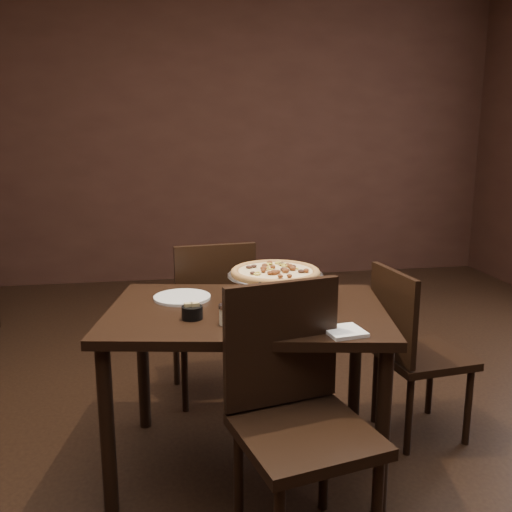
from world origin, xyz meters
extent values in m
cube|color=black|center=(0.00, 0.00, -0.01)|extent=(6.00, 7.00, 0.02)
cube|color=black|center=(0.00, 3.51, 1.40)|extent=(6.00, 0.02, 2.80)
cube|color=black|center=(-0.06, 0.08, 0.72)|extent=(1.31, 1.00, 0.04)
cylinder|color=black|center=(-0.65, -0.15, 0.35)|extent=(0.06, 0.06, 0.70)
cylinder|color=black|center=(0.40, -0.34, 0.35)|extent=(0.06, 0.06, 0.70)
cylinder|color=black|center=(-0.53, 0.51, 0.35)|extent=(0.06, 0.06, 0.70)
cylinder|color=black|center=(0.52, 0.32, 0.35)|extent=(0.06, 0.06, 0.70)
cylinder|color=#B8B8BF|center=(0.07, 0.13, 0.75)|extent=(0.14, 0.14, 0.01)
cylinder|color=#B8B8BF|center=(0.07, 0.13, 0.81)|extent=(0.03, 0.03, 0.11)
cylinder|color=#B8B8BF|center=(0.07, 0.13, 0.87)|extent=(0.10, 0.10, 0.01)
cylinder|color=#ADADB3|center=(0.07, 0.13, 0.87)|extent=(0.41, 0.41, 0.01)
torus|color=#ADADB3|center=(0.07, 0.13, 0.87)|extent=(0.42, 0.42, 0.01)
cylinder|color=brown|center=(0.07, 0.13, 0.88)|extent=(0.38, 0.38, 0.01)
torus|color=brown|center=(0.07, 0.13, 0.89)|extent=(0.39, 0.39, 0.03)
cylinder|color=#E1BC7B|center=(0.07, 0.13, 0.89)|extent=(0.33, 0.33, 0.01)
cylinder|color=beige|center=(-0.18, -0.10, 0.78)|extent=(0.05, 0.05, 0.07)
cylinder|color=#B8B8BF|center=(-0.18, -0.10, 0.82)|extent=(0.05, 0.05, 0.02)
ellipsoid|color=#B8B8BF|center=(-0.18, -0.10, 0.83)|extent=(0.03, 0.03, 0.01)
cylinder|color=#9B290E|center=(-0.15, -0.06, 0.78)|extent=(0.05, 0.05, 0.07)
cylinder|color=#B8B8BF|center=(-0.15, -0.06, 0.82)|extent=(0.05, 0.05, 0.02)
ellipsoid|color=#B8B8BF|center=(-0.15, -0.06, 0.83)|extent=(0.03, 0.03, 0.01)
cylinder|color=black|center=(-0.30, -0.01, 0.77)|extent=(0.09, 0.09, 0.05)
cube|color=tan|center=(-0.32, -0.01, 0.78)|extent=(0.04, 0.03, 0.06)
cube|color=tan|center=(-0.29, -0.01, 0.78)|extent=(0.04, 0.03, 0.06)
cube|color=white|center=(0.25, -0.28, 0.75)|extent=(0.16, 0.16, 0.01)
cylinder|color=white|center=(-0.33, 0.28, 0.75)|extent=(0.26, 0.26, 0.01)
cylinder|color=white|center=(0.04, -0.16, 0.75)|extent=(0.22, 0.22, 0.01)
cone|color=#B8B8BF|center=(-0.02, 0.00, 0.88)|extent=(0.14, 0.14, 0.00)
cylinder|color=black|center=(-0.02, 0.00, 0.88)|extent=(0.06, 0.12, 0.02)
cube|color=black|center=(-0.16, 0.83, 0.44)|extent=(0.47, 0.47, 0.04)
cube|color=black|center=(-0.14, 0.64, 0.69)|extent=(0.43, 0.07, 0.45)
cylinder|color=black|center=(0.00, 1.02, 0.21)|extent=(0.04, 0.04, 0.42)
cylinder|color=black|center=(-0.35, 0.99, 0.21)|extent=(0.04, 0.04, 0.42)
cylinder|color=black|center=(0.03, 0.67, 0.21)|extent=(0.04, 0.04, 0.42)
cylinder|color=black|center=(-0.31, 0.64, 0.21)|extent=(0.04, 0.04, 0.42)
cube|color=black|center=(0.05, -0.50, 0.46)|extent=(0.54, 0.54, 0.04)
cube|color=black|center=(0.01, -0.30, 0.73)|extent=(0.44, 0.13, 0.47)
cylinder|color=black|center=(-0.17, -0.36, 0.22)|extent=(0.04, 0.04, 0.44)
cylinder|color=black|center=(0.19, -0.28, 0.22)|extent=(0.04, 0.04, 0.44)
cube|color=black|center=(0.83, 0.21, 0.41)|extent=(0.44, 0.44, 0.04)
cube|color=black|center=(0.65, 0.19, 0.65)|extent=(0.07, 0.40, 0.42)
cylinder|color=black|center=(1.01, 0.07, 0.19)|extent=(0.03, 0.03, 0.39)
cylinder|color=black|center=(0.97, 0.39, 0.19)|extent=(0.03, 0.03, 0.39)
cylinder|color=black|center=(0.69, 0.03, 0.19)|extent=(0.03, 0.03, 0.39)
cylinder|color=black|center=(0.65, 0.35, 0.19)|extent=(0.03, 0.03, 0.39)
camera|label=1|loc=(-0.43, -2.23, 1.49)|focal=40.00mm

